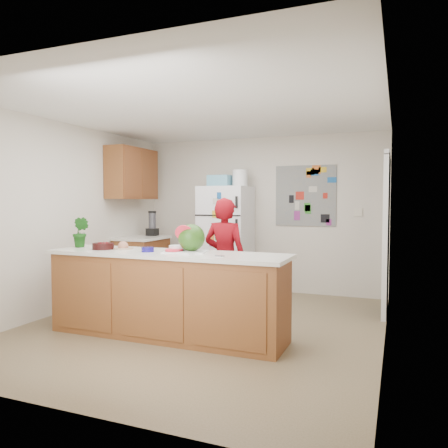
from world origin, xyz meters
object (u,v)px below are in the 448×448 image
at_px(refrigerator, 226,240).
at_px(person, 225,259).
at_px(watermelon, 191,238).
at_px(cherry_bowl, 103,246).

distance_m(refrigerator, person, 1.64).
bearing_deg(watermelon, cherry_bowl, -174.14).
height_order(person, watermelon, person).
xyz_separation_m(person, cherry_bowl, (-1.14, -0.88, 0.20)).
height_order(person, cherry_bowl, person).
distance_m(refrigerator, cherry_bowl, 2.47).
bearing_deg(cherry_bowl, watermelon, 5.86).
bearing_deg(refrigerator, watermelon, -77.49).
xyz_separation_m(refrigerator, watermelon, (0.51, -2.30, 0.23)).
bearing_deg(person, refrigerator, -65.39).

